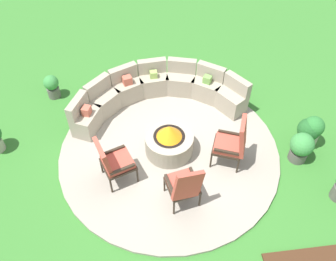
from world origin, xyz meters
TOP-DOWN VIEW (x-y plane):
  - ground_plane at (0.00, 0.00)m, footprint 24.00×24.00m
  - patio_circle at (0.00, 0.00)m, footprint 4.49×4.49m
  - fire_pit at (0.00, 0.00)m, footprint 0.97×0.97m
  - curved_stone_bench at (-0.12, 1.44)m, footprint 3.89×1.68m
  - lounge_chair_front_left at (-1.11, -0.57)m, footprint 0.74×0.71m
  - lounge_chair_front_right at (0.11, -1.23)m, footprint 0.66×0.66m
  - lounge_chair_back_left at (1.18, -0.41)m, footprint 0.75×0.73m
  - potted_plant_0 at (2.84, -0.11)m, footprint 0.47×0.47m
  - potted_plant_1 at (-2.50, 2.04)m, footprint 0.35×0.35m
  - potted_plant_4 at (2.56, -0.48)m, footprint 0.47×0.47m
  - potted_plant_5 at (2.92, -0.11)m, footprint 0.43×0.43m

SIDE VIEW (x-z plane):
  - ground_plane at x=0.00m, z-range 0.00..0.00m
  - patio_circle at x=0.00m, z-range 0.00..0.06m
  - potted_plant_1 at x=-2.50m, z-range 0.03..0.62m
  - fire_pit at x=0.00m, z-range -0.02..0.70m
  - potted_plant_4 at x=2.56m, z-range 0.03..0.71m
  - potted_plant_0 at x=2.84m, z-range 0.03..0.71m
  - curved_stone_bench at x=-0.12m, z-range -0.02..0.80m
  - potted_plant_5 at x=2.92m, z-range 0.04..0.78m
  - lounge_chair_front_right at x=0.11m, z-range 0.07..1.14m
  - lounge_chair_front_left at x=-1.11m, z-range 0.07..1.17m
  - lounge_chair_back_left at x=1.18m, z-range 0.06..1.20m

